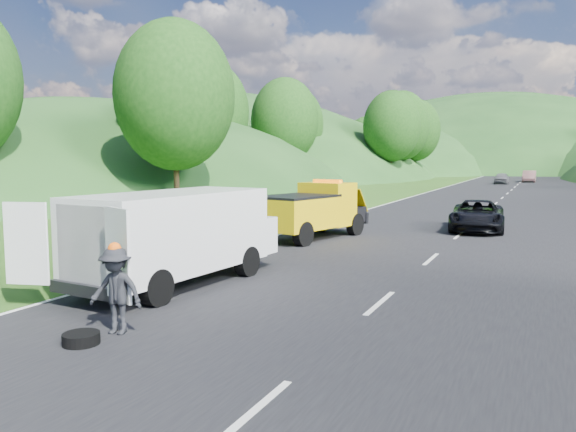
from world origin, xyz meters
The scene contains 16 objects.
ground centered at (0.00, 0.00, 0.00)m, with size 320.00×320.00×0.00m, color #38661E.
road_surface centered at (3.00, 40.00, 0.01)m, with size 14.00×200.00×0.02m, color black.
tree_line_left centered at (-19.00, 60.00, 0.00)m, with size 14.00×140.00×14.00m, color #285619, non-canonical shape.
hills_backdrop centered at (6.50, 134.70, 0.00)m, with size 201.00×288.60×44.00m, color #2D5B23, non-canonical shape.
tow_truck centered at (-2.24, 6.79, 1.15)m, with size 3.13×5.78×2.35m.
white_van centered at (-2.21, -2.35, 1.36)m, with size 3.70×6.96×2.40m.
woman centered at (-4.00, 0.11, 0.00)m, with size 0.66×0.48×1.81m, color silver.
child centered at (-2.71, 0.30, 0.00)m, with size 0.51×0.40×1.04m, color tan.
worker centered at (-0.83, -6.19, 0.00)m, with size 1.05×0.60×1.62m, color black.
suitcase centered at (-4.18, 1.23, 0.26)m, with size 0.32×0.18×0.52m, color #68634E.
spare_tire centered at (-0.98, -6.92, 0.00)m, with size 0.64×0.64×0.20m, color black.
passing_suv centered at (3.50, 12.05, 0.00)m, with size 2.24×4.85×1.35m, color black.
dist_car_a centered at (1.08, 59.36, 0.00)m, with size 1.61×3.99×1.36m, color #535358.
dist_car_b centered at (3.98, 66.22, 0.00)m, with size 1.60×4.59×1.51m, color brown.
dist_car_c centered at (1.84, 93.79, 0.00)m, with size 1.97×4.85×1.41m, color brown.
dist_car_d centered at (4.22, 102.87, 0.00)m, with size 1.61×3.99×1.36m, color #4A4C71.
Camera 1 is at (6.32, -14.03, 3.28)m, focal length 35.00 mm.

